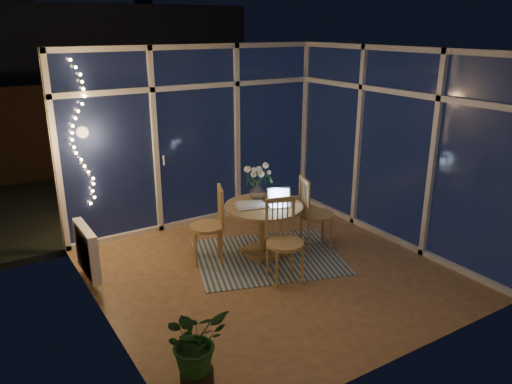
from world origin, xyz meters
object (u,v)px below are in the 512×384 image
dining_table (263,230)px  chair_right (317,213)px  chair_front (285,242)px  laptop (281,197)px  flower_vase (257,191)px  chair_left (207,225)px  potted_plant (196,347)px

dining_table → chair_right: bearing=-16.0°
chair_front → laptop: (0.34, 0.59, 0.30)m
flower_vase → chair_right: bearing=-35.7°
chair_front → flower_vase: size_ratio=4.68×
chair_left → flower_vase: 0.82m
dining_table → potted_plant: (-1.82, -1.82, 0.04)m
chair_front → laptop: 0.74m
flower_vase → potted_plant: size_ratio=0.28×
chair_left → laptop: size_ratio=3.25×
potted_plant → chair_front: bearing=33.6°
chair_left → flower_vase: bearing=114.1°
chair_front → potted_plant: chair_front is taller
chair_front → flower_vase: chair_front is taller
potted_plant → flower_vase: bearing=47.6°
potted_plant → chair_left: bearing=61.0°
chair_left → laptop: bearing=89.9°
flower_vase → chair_left: bearing=-177.1°
chair_left → flower_vase: (0.76, 0.04, 0.29)m
chair_right → laptop: size_ratio=3.31×
dining_table → laptop: 0.50m
laptop → potted_plant: 2.65m
chair_left → chair_front: chair_left is taller
dining_table → flower_vase: 0.52m
chair_left → laptop: chair_left is taller
chair_left → potted_plant: (-1.13, -2.03, -0.11)m
potted_plant → chair_right: bearing=32.6°
dining_table → chair_left: 0.75m
chair_right → laptop: chair_right is taller
chair_left → chair_right: (1.40, -0.42, 0.01)m
dining_table → chair_front: (-0.17, -0.71, 0.15)m
chair_front → laptop: bearing=74.0°
chair_left → chair_right: 1.46m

